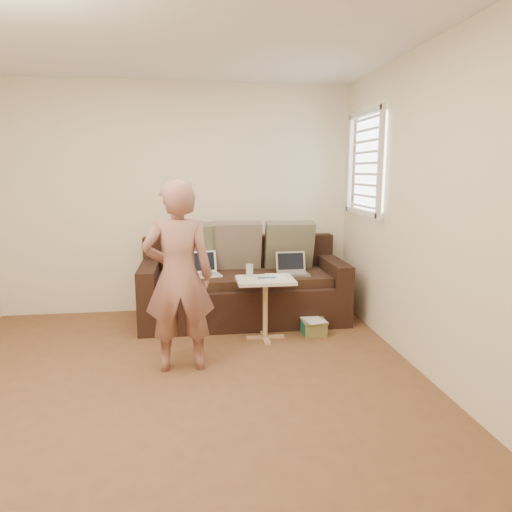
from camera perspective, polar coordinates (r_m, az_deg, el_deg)
name	(u,v)px	position (r m, az deg, el deg)	size (l,w,h in m)	color
floor	(172,402)	(3.46, -10.50, -17.54)	(4.50, 4.50, 0.00)	brown
ceiling	(158,8)	(3.21, -12.26, 28.17)	(4.50, 4.50, 0.00)	white
wall_back	(177,200)	(5.31, -9.93, 6.98)	(4.00, 4.00, 0.00)	beige
wall_front	(93,353)	(0.88, -19.80, -11.37)	(4.00, 4.00, 0.00)	beige
wall_right	(447,216)	(3.56, 22.88, 4.61)	(4.50, 4.50, 0.00)	beige
window_blinds	(366,163)	(4.88, 13.60, 11.25)	(0.12, 0.88, 1.08)	white
sofa	(243,282)	(5.00, -1.59, -3.25)	(2.20, 0.95, 0.85)	black
pillow_left	(188,247)	(5.08, -8.59, 1.08)	(0.55, 0.14, 0.55)	brown
pillow_mid	(237,246)	(5.14, -2.44, 1.28)	(0.55, 0.14, 0.55)	brown
pillow_right	(289,245)	(5.19, 4.20, 1.37)	(0.55, 0.14, 0.55)	brown
laptop_silver	(293,275)	(4.93, 4.70, -2.34)	(0.33, 0.24, 0.22)	#B7BABC
laptop_white	(204,276)	(4.88, -6.58, -2.51)	(0.35, 0.25, 0.25)	white
person	(179,277)	(3.71, -9.68, -2.59)	(0.57, 0.39, 1.57)	#8C4C4E
side_table	(265,309)	(4.45, 1.17, -6.63)	(0.55, 0.38, 0.60)	silver
drinking_glass	(250,270)	(4.45, -0.81, -1.80)	(0.07, 0.07, 0.12)	silver
scissors	(266,278)	(4.37, 1.32, -2.75)	(0.18, 0.10, 0.02)	silver
paper_on_table	(276,277)	(4.44, 2.49, -2.63)	(0.21, 0.30, 0.00)	white
striped_box	(314,327)	(4.67, 7.24, -8.79)	(0.24, 0.24, 0.15)	orange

